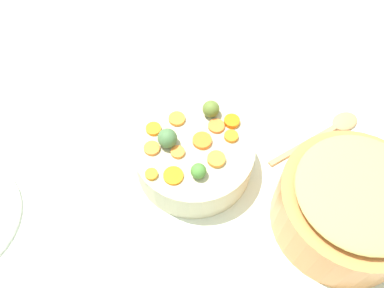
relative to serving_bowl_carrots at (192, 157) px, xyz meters
The scene contains 19 objects.
tabletop 0.05m from the serving_bowl_carrots, 157.13° to the left, with size 2.40×2.40×0.02m, color silver.
serving_bowl_carrots is the anchor object (origin of this frame).
metal_pot 0.33m from the serving_bowl_carrots, 37.94° to the left, with size 0.28×0.28×0.12m, color #CB7D41.
stuffing_mound 0.34m from the serving_bowl_carrots, 37.94° to the left, with size 0.24×0.24×0.03m, color tan.
carrot_slice_0 0.08m from the serving_bowl_carrots, 104.35° to the left, with size 0.03×0.03×0.01m, color orange.
carrot_slice_1 0.11m from the serving_bowl_carrots, 96.05° to the left, with size 0.03×0.03×0.01m, color orange.
carrot_slice_2 0.09m from the serving_bowl_carrots, 57.26° to the right, with size 0.04×0.04×0.01m, color orange.
carrot_slice_3 0.05m from the serving_bowl_carrots, 90.01° to the left, with size 0.04×0.04×0.01m, color orange.
carrot_slice_4 0.11m from the serving_bowl_carrots, 79.47° to the right, with size 0.02×0.02×0.01m, color orange.
carrot_slice_5 0.09m from the serving_bowl_carrots, behind, with size 0.04×0.04×0.01m, color orange.
carrot_slice_6 0.08m from the serving_bowl_carrots, 26.63° to the left, with size 0.04×0.04×0.01m, color orange.
carrot_slice_7 0.10m from the serving_bowl_carrots, 146.31° to the right, with size 0.03×0.03×0.01m, color orange.
carrot_slice_8 0.10m from the serving_bowl_carrots, 76.32° to the left, with size 0.03×0.03×0.01m, color orange.
carrot_slice_9 0.06m from the serving_bowl_carrots, 90.94° to the right, with size 0.03×0.03×0.01m, color orange.
carrot_slice_10 0.09m from the serving_bowl_carrots, 114.85° to the right, with size 0.03×0.03×0.01m, color orange.
brussels_sprout_0 0.09m from the serving_bowl_carrots, 18.34° to the right, with size 0.03×0.03×0.03m, color #457E32.
brussels_sprout_1 0.08m from the serving_bowl_carrots, 127.71° to the right, with size 0.04×0.04×0.04m, color #446B3D.
brussels_sprout_2 0.11m from the serving_bowl_carrots, 124.78° to the left, with size 0.04×0.04×0.04m, color #596F2C.
wooden_spoon 0.34m from the serving_bowl_carrots, 77.33° to the left, with size 0.05×0.26×0.01m.
Camera 1 is at (0.38, -0.21, 0.79)m, focal length 37.10 mm.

